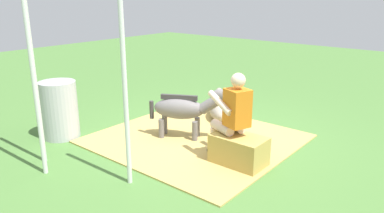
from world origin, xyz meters
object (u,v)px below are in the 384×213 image
pony_lying (220,108)px  water_barrel (60,110)px  hay_bale (239,150)px  tent_pole_left (125,84)px  tent_pole_mid (34,79)px  person_seated (232,114)px  tent_pole_right (34,72)px  pony_standing (185,109)px

pony_lying → water_barrel: size_ratio=1.30×
hay_bale → pony_lying: hay_bale is taller
tent_pole_left → tent_pole_mid: 1.20m
person_seated → tent_pole_right: 2.74m
pony_lying → tent_pole_right: bearing=75.5°
pony_lying → tent_pole_left: bearing=102.1°
water_barrel → tent_pole_right: size_ratio=0.37×
hay_bale → pony_standing: bearing=-12.1°
person_seated → hay_bale: bearing=166.1°
pony_lying → tent_pole_right: (0.82, 3.18, 1.11)m
hay_bale → tent_pole_left: bearing=59.1°
pony_standing → tent_pole_left: tent_pole_left is taller
hay_bale → tent_pole_right: tent_pole_right is taller
hay_bale → tent_pole_mid: (1.86, 1.86, 1.08)m
person_seated → pony_standing: person_seated is taller
person_seated → water_barrel: person_seated is taller
tent_pole_left → pony_lying: bearing=-77.9°
tent_pole_mid → pony_lying: bearing=-97.9°
pony_standing → tent_pole_left: (-0.43, 1.57, 0.78)m
pony_standing → tent_pole_left: bearing=105.2°
person_seated → water_barrel: (2.70, 1.02, -0.24)m
tent_pole_mid → tent_pole_left: bearing=-153.0°
water_barrel → hay_bale: bearing=-160.9°
person_seated → pony_standing: size_ratio=1.06×
person_seated → tent_pole_mid: size_ratio=0.50×
pony_lying → tent_pole_mid: (0.47, 3.37, 1.11)m
tent_pole_right → pony_standing: bearing=-117.4°
hay_bale → tent_pole_mid: bearing=45.0°
pony_standing → water_barrel: size_ratio=1.30×
hay_bale → tent_pole_right: bearing=37.0°
hay_bale → pony_standing: (1.21, -0.26, 0.30)m
hay_bale → tent_pole_left: size_ratio=0.29×
tent_pole_mid → hay_bale: bearing=-135.0°
tent_pole_right → tent_pole_mid: (-0.36, 0.19, 0.00)m
person_seated → pony_lying: 1.99m
person_seated → tent_pole_right: size_ratio=0.50×
water_barrel → person_seated: bearing=-159.2°
hay_bale → pony_lying: 2.05m
water_barrel → tent_pole_right: (-0.64, 0.68, 0.82)m
pony_standing → water_barrel: bearing=37.3°
pony_standing → tent_pole_left: size_ratio=0.48×
water_barrel → pony_lying: bearing=-120.4°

